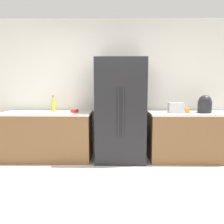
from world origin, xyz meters
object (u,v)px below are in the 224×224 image
bottle_a (53,105)px  bowl_a (75,111)px  toaster (176,108)px  cup_b (208,109)px  cup_a (187,111)px  refrigerator (120,111)px  rice_cooker (205,104)px

bottle_a → bowl_a: bearing=-21.7°
toaster → bottle_a: 2.25m
cup_b → bottle_a: bearing=-179.4°
cup_b → toaster: bearing=-163.6°
toaster → bowl_a: toaster is taller
bottle_a → cup_a: bearing=-5.2°
cup_b → bowl_a: cup_b is taller
refrigerator → bowl_a: 0.82m
toaster → bottle_a: bearing=175.8°
refrigerator → rice_cooker: refrigerator is taller
cup_a → toaster: bearing=162.9°
cup_a → bowl_a: size_ratio=0.60×
toaster → cup_a: (0.19, -0.06, -0.05)m
rice_cooker → cup_a: bearing=-174.7°
toaster → cup_a: size_ratio=2.93×
refrigerator → cup_b: size_ratio=19.18×
refrigerator → bowl_a: bearing=-177.7°
refrigerator → toaster: size_ratio=7.29×
rice_cooker → cup_b: size_ratio=3.28×
cup_a → cup_b: bearing=28.3°
cup_a → cup_b: cup_b is taller
toaster → rice_cooker: rice_cooker is taller
bottle_a → cup_a: bottle_a is taller
rice_cooker → cup_b: 0.30m
bottle_a → rice_cooker: bearing=-4.0°
refrigerator → rice_cooker: bearing=-2.2°
rice_cooker → bottle_a: size_ratio=1.07×
refrigerator → rice_cooker: size_ratio=5.84×
refrigerator → cup_a: (1.18, -0.09, 0.01)m
bowl_a → rice_cooker: bearing=-0.6°
cup_b → rice_cooker: bearing=-125.6°
bottle_a → cup_b: (2.91, 0.03, -0.07)m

